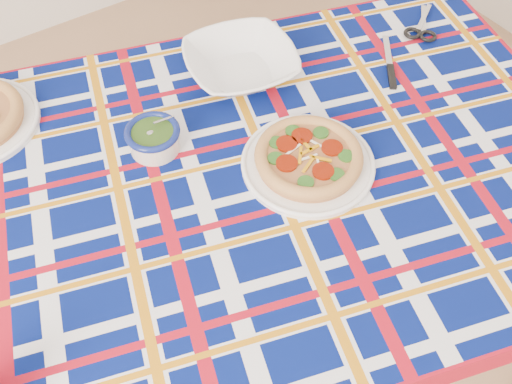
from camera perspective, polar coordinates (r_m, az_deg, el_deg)
dining_table at (r=1.14m, az=-1.99°, el=-0.90°), size 1.61×1.25×0.67m
tablecloth at (r=1.12m, az=-2.02°, el=-0.23°), size 1.65×1.29×0.09m
main_focaccia_plate at (r=1.09m, az=5.28°, el=3.50°), size 0.34×0.34×0.05m
pesto_bowl at (r=1.13m, az=-10.23°, el=5.45°), size 0.14×0.14×0.06m
serving_bowl at (r=1.27m, az=-1.53°, el=12.70°), size 0.29×0.29×0.06m
table_knife at (r=1.38m, az=13.05°, el=13.50°), size 0.13×0.17×0.01m
kitchen_scissors at (r=1.50m, az=16.43°, el=16.35°), size 0.19×0.17×0.01m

